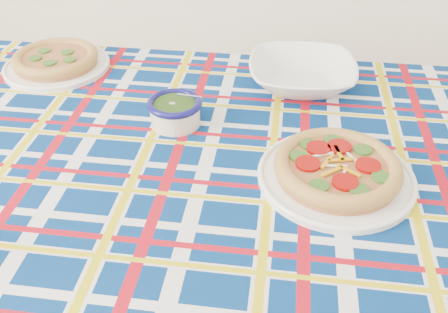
% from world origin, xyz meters
% --- Properties ---
extents(dining_table, '(1.73, 1.11, 0.80)m').
position_xyz_m(dining_table, '(0.42, 0.55, 0.72)').
color(dining_table, brown).
rests_on(dining_table, floor).
extents(tablecloth, '(1.76, 1.15, 0.11)m').
position_xyz_m(tablecloth, '(0.42, 0.55, 0.75)').
color(tablecloth, navy).
rests_on(tablecloth, dining_table).
extents(main_focaccia_plate, '(0.36, 0.36, 0.07)m').
position_xyz_m(main_focaccia_plate, '(0.63, 0.51, 0.83)').
color(main_focaccia_plate, '#A5653A').
rests_on(main_focaccia_plate, tablecloth).
extents(pesto_bowl, '(0.14, 0.14, 0.08)m').
position_xyz_m(pesto_bowl, '(0.25, 0.67, 0.84)').
color(pesto_bowl, '#19330E').
rests_on(pesto_bowl, tablecloth).
extents(serving_bowl, '(0.32, 0.32, 0.07)m').
position_xyz_m(serving_bowl, '(0.54, 0.91, 0.84)').
color(serving_bowl, white).
rests_on(serving_bowl, tablecloth).
extents(second_focaccia_plate, '(0.36, 0.36, 0.06)m').
position_xyz_m(second_focaccia_plate, '(-0.17, 0.90, 0.83)').
color(second_focaccia_plate, '#A5653A').
rests_on(second_focaccia_plate, tablecloth).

